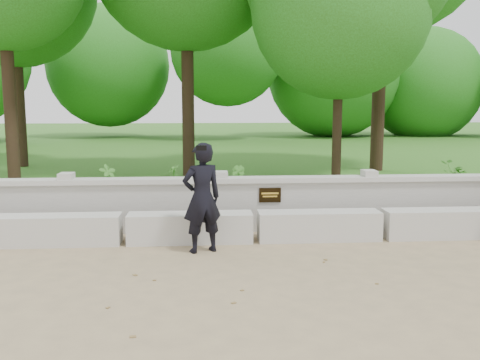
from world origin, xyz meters
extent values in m
plane|color=tan|center=(0.00, 0.00, 0.00)|extent=(80.00, 80.00, 0.00)
cube|color=#276518|center=(0.00, 14.00, 0.12)|extent=(40.00, 22.00, 0.25)
cube|color=beige|center=(-3.00, 1.90, 0.23)|extent=(1.90, 0.45, 0.45)
cube|color=beige|center=(-1.00, 1.90, 0.23)|extent=(1.90, 0.45, 0.45)
cube|color=beige|center=(1.00, 1.90, 0.23)|extent=(1.90, 0.45, 0.45)
cube|color=beige|center=(3.00, 1.90, 0.23)|extent=(1.90, 0.45, 0.45)
cube|color=#B9B6AF|center=(0.00, 2.60, 0.41)|extent=(12.50, 0.25, 0.82)
cube|color=beige|center=(0.00, 2.60, 0.86)|extent=(12.50, 0.35, 0.08)
cube|color=black|center=(0.30, 2.46, 0.62)|extent=(0.36, 0.02, 0.24)
imported|color=black|center=(-0.82, 1.34, 0.79)|extent=(0.67, 0.56, 1.57)
cube|color=black|center=(-0.82, 1.03, 1.52)|extent=(0.14, 0.07, 0.07)
cylinder|color=#382619|center=(-6.12, 10.15, 2.40)|extent=(0.29, 0.29, 4.31)
cylinder|color=#382619|center=(-4.94, 5.88, 2.26)|extent=(0.27, 0.27, 4.01)
cylinder|color=#382619|center=(-1.14, 7.75, 2.56)|extent=(0.31, 0.31, 4.62)
cylinder|color=#382619|center=(2.25, 5.77, 1.81)|extent=(0.21, 0.21, 3.12)
cylinder|color=#382619|center=(4.09, 8.48, 2.92)|extent=(0.36, 0.36, 5.33)
imported|color=#42832C|center=(-2.66, 4.47, 0.59)|extent=(0.43, 0.41, 0.68)
imported|color=#42832C|center=(-0.04, 4.80, 0.55)|extent=(0.42, 0.41, 0.59)
imported|color=#42832C|center=(4.66, 4.98, 0.57)|extent=(0.64, 0.58, 0.63)
imported|color=#42832C|center=(-1.41, 5.14, 0.54)|extent=(0.38, 0.40, 0.59)
camera|label=1|loc=(-0.82, -6.13, 2.11)|focal=40.00mm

